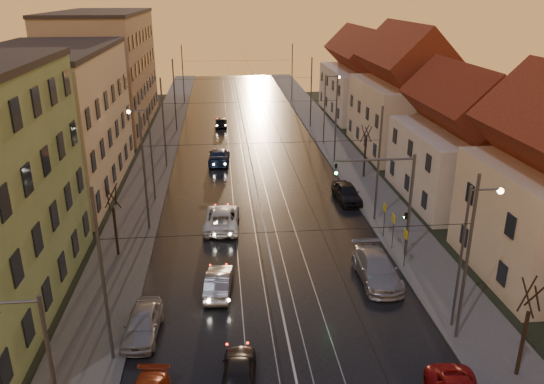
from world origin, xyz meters
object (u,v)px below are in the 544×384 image
object	(u,v)px
traffic_light_mast	(396,193)
driving_car_2	(222,218)
street_lamp_1	(469,244)
parked_left_3	(142,323)
driving_car_1	(218,282)
street_lamp_2	(147,145)
street_lamp_3	(327,103)
driving_car_3	(219,156)
parked_right_1	(377,269)
street_lamp_0	(44,378)
driving_car_0	(239,371)
parked_right_2	(347,193)
driving_car_4	(221,122)

from	to	relation	value
traffic_light_mast	driving_car_2	size ratio (longest dim) A/B	1.31
street_lamp_1	parked_left_3	size ratio (longest dim) A/B	1.88
driving_car_1	street_lamp_2	bearing A→B (deg)	-64.51
street_lamp_1	street_lamp_2	size ratio (longest dim) A/B	1.00
street_lamp_3	driving_car_3	bearing A→B (deg)	-154.23
street_lamp_1	driving_car_2	xyz separation A→B (m)	(-12.29, 13.98, -4.12)
street_lamp_3	parked_right_1	world-z (taller)	street_lamp_3
street_lamp_1	driving_car_1	xyz separation A→B (m)	(-12.59, 4.72, -4.21)
street_lamp_0	street_lamp_2	distance (m)	28.00
parked_left_3	parked_right_1	bearing A→B (deg)	21.14
street_lamp_0	street_lamp_1	size ratio (longest dim) A/B	1.00
driving_car_0	driving_car_3	world-z (taller)	driving_car_3
driving_car_3	parked_right_2	world-z (taller)	parked_right_2
driving_car_2	parked_right_2	xyz separation A→B (m)	(10.58, 4.29, 0.00)
parked_left_3	street_lamp_2	bearing A→B (deg)	98.72
traffic_light_mast	parked_right_2	distance (m)	10.98
street_lamp_2	driving_car_2	xyz separation A→B (m)	(5.92, -6.02, -4.12)
parked_right_1	parked_right_2	bearing A→B (deg)	84.87
street_lamp_0	street_lamp_3	bearing A→B (deg)	67.52
street_lamp_2	parked_right_2	size ratio (longest dim) A/B	1.78
traffic_light_mast	driving_car_4	bearing A→B (deg)	106.28
traffic_light_mast	street_lamp_0	bearing A→B (deg)	-136.90
street_lamp_2	driving_car_0	xyz separation A→B (m)	(6.50, -23.15, -4.24)
driving_car_0	driving_car_2	xyz separation A→B (m)	(-0.58, 17.13, 0.11)
street_lamp_1	driving_car_2	world-z (taller)	street_lamp_1
driving_car_1	parked_right_1	xyz separation A→B (m)	(9.69, 0.48, 0.11)
driving_car_3	parked_right_2	xyz separation A→B (m)	(10.68, -11.75, 0.01)
street_lamp_2	parked_left_3	xyz separation A→B (m)	(1.69, -19.08, -4.16)
driving_car_2	driving_car_4	bearing A→B (deg)	-86.91
driving_car_1	parked_right_1	bearing A→B (deg)	-171.84
parked_left_3	street_lamp_0	bearing A→B (deg)	-97.10
driving_car_4	driving_car_2	bearing A→B (deg)	91.16
street_lamp_2	street_lamp_0	bearing A→B (deg)	-90.00
traffic_light_mast	parked_right_2	world-z (taller)	traffic_light_mast
street_lamp_0	driving_car_4	xyz separation A→B (m)	(6.15, 53.46, -4.25)
traffic_light_mast	driving_car_4	size ratio (longest dim) A/B	1.93
street_lamp_0	driving_car_1	bearing A→B (deg)	66.19
traffic_light_mast	driving_car_4	xyz separation A→B (m)	(-10.94, 37.46, -3.96)
driving_car_3	driving_car_4	size ratio (longest dim) A/B	1.39
traffic_light_mast	driving_car_2	bearing A→B (deg)	151.85
street_lamp_1	driving_car_3	bearing A→B (deg)	112.43
street_lamp_0	parked_right_1	bearing A→B (deg)	40.79
parked_left_3	parked_right_2	xyz separation A→B (m)	(14.80, 17.35, 0.04)
driving_car_0	driving_car_4	distance (m)	48.61
parked_left_3	parked_right_1	world-z (taller)	parked_right_1
street_lamp_0	driving_car_1	xyz separation A→B (m)	(5.61, 12.72, -4.21)
street_lamp_0	parked_left_3	xyz separation A→B (m)	(1.69, 8.92, -4.16)
street_lamp_0	driving_car_4	size ratio (longest dim) A/B	2.14
parked_right_1	driving_car_4	bearing A→B (deg)	102.89
driving_car_0	parked_right_1	distance (m)	12.14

